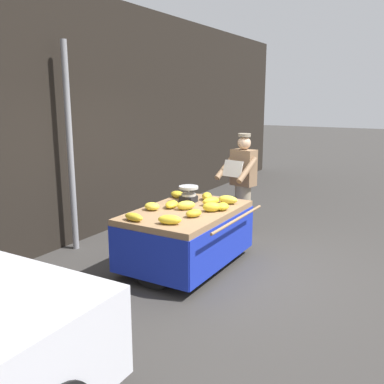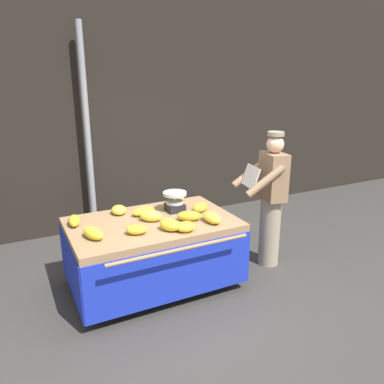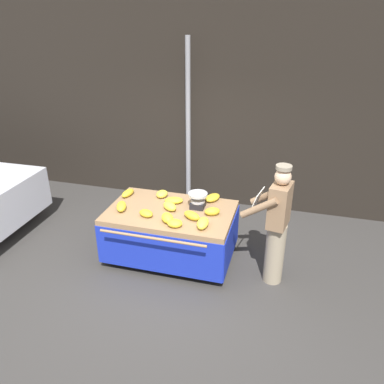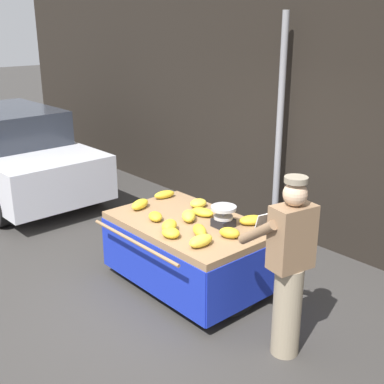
{
  "view_description": "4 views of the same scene",
  "coord_description": "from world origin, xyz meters",
  "views": [
    {
      "loc": [
        -4.83,
        -2.32,
        2.26
      ],
      "look_at": [
        0.22,
        0.63,
        0.96
      ],
      "focal_mm": 39.61,
      "sensor_mm": 36.0,
      "label": 1
    },
    {
      "loc": [
        -1.5,
        -3.14,
        2.33
      ],
      "look_at": [
        0.39,
        0.57,
        1.05
      ],
      "focal_mm": 35.06,
      "sensor_mm": 36.0,
      "label": 2
    },
    {
      "loc": [
        1.48,
        -4.12,
        3.4
      ],
      "look_at": [
        0.2,
        0.45,
        1.16
      ],
      "focal_mm": 35.78,
      "sensor_mm": 36.0,
      "label": 3
    },
    {
      "loc": [
        3.78,
        -2.89,
        2.94
      ],
      "look_at": [
        -0.06,
        0.48,
        1.18
      ],
      "focal_mm": 46.82,
      "sensor_mm": 36.0,
      "label": 4
    }
  ],
  "objects": [
    {
      "name": "ground_plane",
      "position": [
        0.0,
        0.0,
        0.0
      ],
      "size": [
        60.0,
        60.0,
        0.0
      ],
      "primitive_type": "plane",
      "color": "#383533"
    },
    {
      "name": "back_wall",
      "position": [
        0.0,
        2.67,
        1.93
      ],
      "size": [
        16.0,
        0.24,
        3.87
      ],
      "primitive_type": "cube",
      "color": "black",
      "rests_on": "ground"
    },
    {
      "name": "street_pole",
      "position": [
        -0.4,
        2.34,
        1.53
      ],
      "size": [
        0.09,
        0.09,
        3.06
      ],
      "primitive_type": "cylinder",
      "color": "gray",
      "rests_on": "ground"
    },
    {
      "name": "banana_cart",
      "position": [
        -0.14,
        0.51,
        0.6
      ],
      "size": [
        1.84,
        1.36,
        0.81
      ],
      "color": "#93704C",
      "rests_on": "ground"
    },
    {
      "name": "weighing_scale",
      "position": [
        0.22,
        0.69,
        0.92
      ],
      "size": [
        0.28,
        0.28,
        0.24
      ],
      "color": "black",
      "rests_on": "banana_cart"
    },
    {
      "name": "banana_bunch_0",
      "position": [
        0.43,
        0.17,
        0.86
      ],
      "size": [
        0.16,
        0.29,
        0.12
      ],
      "primitive_type": "ellipsoid",
      "rotation": [
        0.0,
        0.0,
        0.03
      ],
      "color": "yellow",
      "rests_on": "banana_cart"
    },
    {
      "name": "banana_bunch_1",
      "position": [
        -0.07,
        0.17,
        0.87
      ],
      "size": [
        0.26,
        0.28,
        0.12
      ],
      "primitive_type": "ellipsoid",
      "rotation": [
        0.0,
        0.0,
        0.6
      ],
      "color": "yellow",
      "rests_on": "banana_cart"
    },
    {
      "name": "banana_bunch_2",
      "position": [
        0.38,
        0.97,
        0.85
      ],
      "size": [
        0.27,
        0.33,
        0.1
      ],
      "primitive_type": "ellipsoid",
      "rotation": [
        0.0,
        0.0,
        2.71
      ],
      "color": "gold",
      "rests_on": "banana_cart"
    },
    {
      "name": "banana_bunch_3",
      "position": [
        -0.93,
        0.78,
        0.85
      ],
      "size": [
        0.16,
        0.3,
        0.1
      ],
      "primitive_type": "ellipsoid",
      "rotation": [
        0.0,
        0.0,
        2.99
      ],
      "color": "gold",
      "rests_on": "banana_cart"
    },
    {
      "name": "banana_bunch_4",
      "position": [
        0.23,
        0.33,
        0.86
      ],
      "size": [
        0.3,
        0.24,
        0.11
      ],
      "primitive_type": "ellipsoid",
      "rotation": [
        0.0,
        0.0,
        1.09
      ],
      "color": "gold",
      "rests_on": "banana_cart"
    },
    {
      "name": "banana_bunch_5",
      "position": [
        -0.16,
        0.73,
        0.85
      ],
      "size": [
        0.31,
        0.23,
        0.09
      ],
      "primitive_type": "ellipsoid",
      "rotation": [
        0.0,
        0.0,
        1.86
      ],
      "color": "yellow",
      "rests_on": "banana_cart"
    },
    {
      "name": "banana_bunch_6",
      "position": [
        -0.41,
        0.24,
        0.85
      ],
      "size": [
        0.26,
        0.22,
        0.1
      ],
      "primitive_type": "ellipsoid",
      "rotation": [
        0.0,
        0.0,
        1.16
      ],
      "color": "gold",
      "rests_on": "banana_cart"
    },
    {
      "name": "banana_bunch_7",
      "position": [
        0.47,
        0.53,
        0.86
      ],
      "size": [
        0.26,
        0.22,
        0.11
      ],
      "primitive_type": "ellipsoid",
      "rotation": [
        0.0,
        0.0,
        2.02
      ],
      "color": "gold",
      "rests_on": "banana_cart"
    },
    {
      "name": "banana_bunch_8",
      "position": [
        -0.15,
        0.51,
        0.86
      ],
      "size": [
        0.29,
        0.28,
        0.12
      ],
      "primitive_type": "ellipsoid",
      "rotation": [
        0.0,
        0.0,
        0.89
      ],
      "color": "yellow",
      "rests_on": "banana_cart"
    },
    {
      "name": "banana_bunch_9",
      "position": [
        0.07,
        0.08,
        0.86
      ],
      "size": [
        0.22,
        0.19,
        0.1
      ],
      "primitive_type": "ellipsoid",
      "rotation": [
        0.0,
        0.0,
        1.69
      ],
      "color": "yellow",
      "rests_on": "banana_cart"
    },
    {
      "name": "banana_bunch_10",
      "position": [
        -0.4,
        0.89,
        0.86
      ],
      "size": [
        0.18,
        0.22,
        0.1
      ],
      "primitive_type": "ellipsoid",
      "rotation": [
        0.0,
        0.0,
        3.08
      ],
      "color": "yellow",
      "rests_on": "banana_cart"
    },
    {
      "name": "banana_bunch_11",
      "position": [
        -0.83,
        0.33,
        0.86
      ],
      "size": [
        0.23,
        0.31,
        0.11
      ],
      "primitive_type": "ellipsoid",
      "rotation": [
        0.0,
        0.0,
        0.35
      ],
      "color": "yellow",
      "rests_on": "banana_cart"
    },
    {
      "name": "vendor_person",
      "position": [
        1.37,
        0.36,
        0.87
      ],
      "size": [
        0.64,
        0.59,
        1.71
      ],
      "color": "gray",
      "rests_on": "ground"
    }
  ]
}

